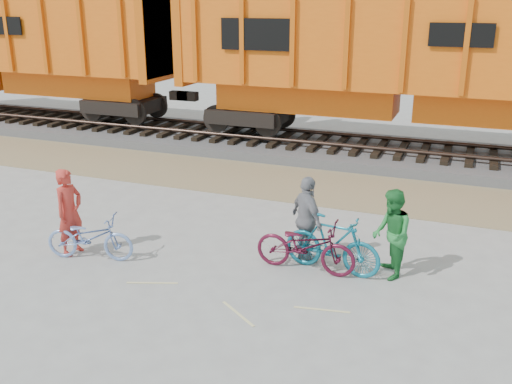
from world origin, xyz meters
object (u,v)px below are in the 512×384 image
at_px(hopper_car_left, 8,46).
at_px(bicycle_maroon, 305,246).
at_px(bicycle_blue, 90,237).
at_px(person_woman, 307,220).
at_px(hopper_car_center, 410,61).
at_px(bicycle_teal, 332,244).
at_px(person_solo, 69,212).
at_px(person_man, 391,234).

xyz_separation_m(hopper_car_left, bicycle_maroon, (14.40, -8.35, -2.52)).
bearing_deg(bicycle_blue, person_woman, -83.10).
height_order(hopper_car_left, bicycle_maroon, hopper_car_left).
relative_size(hopper_car_center, bicycle_teal, 7.74).
relative_size(hopper_car_left, bicycle_blue, 8.29).
height_order(hopper_car_left, person_woman, hopper_car_left).
bearing_deg(person_woman, bicycle_maroon, 148.30).
distance_m(hopper_car_left, bicycle_blue, 14.26).
distance_m(bicycle_teal, person_woman, 0.68).
xyz_separation_m(person_solo, person_woman, (4.34, 1.30, -0.02)).
bearing_deg(person_woman, bicycle_blue, 64.35).
bearing_deg(person_man, bicycle_maroon, -97.34).
distance_m(hopper_car_left, bicycle_teal, 17.15).
relative_size(hopper_car_center, person_solo, 8.24).
bearing_deg(person_man, person_solo, -98.50).
height_order(bicycle_maroon, person_solo, person_solo).
distance_m(hopper_car_center, bicycle_blue, 10.71).
relative_size(hopper_car_left, person_woman, 8.42).
distance_m(hopper_car_left, bicycle_maroon, 16.83).
height_order(hopper_car_center, bicycle_maroon, hopper_car_center).
height_order(person_solo, person_man, person_solo).
xyz_separation_m(bicycle_blue, person_solo, (-0.50, 0.10, 0.41)).
bearing_deg(person_woman, person_solo, 60.98).
bearing_deg(person_woman, hopper_car_center, -50.80).
bearing_deg(bicycle_maroon, person_woman, 14.90).
xyz_separation_m(hopper_car_center, bicycle_maroon, (-0.60, -8.35, -2.52)).
height_order(bicycle_maroon, person_man, person_man).
height_order(bicycle_maroon, person_woman, person_woman).
height_order(bicycle_blue, bicycle_teal, bicycle_teal).
bearing_deg(hopper_car_center, bicycle_blue, -115.91).
xyz_separation_m(hopper_car_left, bicycle_teal, (14.85, -8.21, -2.46)).
relative_size(hopper_car_left, person_man, 8.69).
relative_size(bicycle_blue, bicycle_maroon, 0.91).
bearing_deg(bicycle_teal, person_woman, 71.89).
xyz_separation_m(bicycle_blue, bicycle_maroon, (3.94, 1.00, 0.04)).
distance_m(hopper_car_center, bicycle_teal, 8.57).
bearing_deg(hopper_car_center, bicycle_maroon, -94.14).
distance_m(bicycle_blue, person_man, 5.57).
distance_m(bicycle_blue, bicycle_teal, 4.54).
bearing_deg(bicycle_maroon, person_man, -76.08).
bearing_deg(bicycle_maroon, bicycle_teal, -72.34).
xyz_separation_m(bicycle_teal, person_woman, (-0.56, 0.26, 0.29)).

